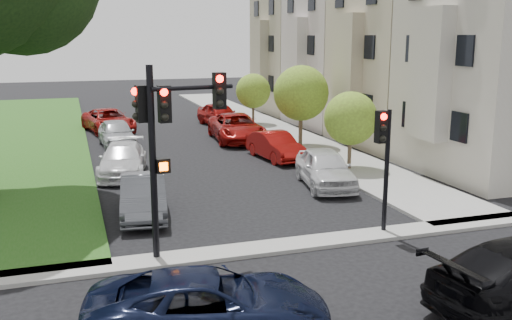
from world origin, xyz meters
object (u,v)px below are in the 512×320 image
object	(u,v)px
small_tree_c	(253,91)
small_tree_b	(301,93)
traffic_signal_secondary	(384,149)
car_parked_1	(276,146)
traffic_signal_main	(167,128)
small_tree_a	(351,118)
car_parked_6	(123,160)
car_parked_3	(220,114)
car_cross_near	(209,305)
car_parked_7	(117,133)
car_parked_8	(109,121)
car_parked_0	(325,168)
car_parked_2	(237,128)
car_parked_5	(143,196)

from	to	relation	value
small_tree_c	small_tree_b	bearing A→B (deg)	-90.00
traffic_signal_secondary	car_parked_1	distance (m)	11.59
traffic_signal_main	small_tree_b	bearing A→B (deg)	55.27
small_tree_a	car_parked_6	world-z (taller)	small_tree_a
traffic_signal_secondary	car_parked_3	bearing A→B (deg)	88.05
car_cross_near	car_parked_7	world-z (taller)	car_parked_7
car_parked_3	car_parked_8	bearing A→B (deg)	172.81
car_parked_0	car_parked_2	distance (m)	11.15
traffic_signal_secondary	car_parked_6	size ratio (longest dim) A/B	0.81
car_cross_near	traffic_signal_main	bearing A→B (deg)	11.08
car_parked_1	car_parked_3	size ratio (longest dim) A/B	0.91
car_parked_2	car_parked_7	distance (m)	6.86
traffic_signal_main	car_parked_2	distance (m)	18.44
traffic_signal_main	traffic_signal_secondary	bearing A→B (deg)	-0.37
car_parked_1	car_parked_2	distance (m)	5.57
car_parked_3	car_cross_near	bearing A→B (deg)	-114.98
car_parked_2	traffic_signal_main	bearing A→B (deg)	-107.62
car_parked_2	traffic_signal_secondary	bearing A→B (deg)	-86.57
car_parked_6	small_tree_c	bearing A→B (deg)	60.00
car_parked_5	small_tree_a	bearing A→B (deg)	28.11
car_cross_near	car_parked_5	xyz separation A→B (m)	(-0.24, 8.56, 0.01)
car_parked_3	car_parked_7	xyz separation A→B (m)	(-7.37, -5.65, -0.03)
small_tree_a	car_parked_1	bearing A→B (deg)	125.10
traffic_signal_main	car_parked_6	xyz separation A→B (m)	(-0.36, 10.36, -2.98)
small_tree_a	car_parked_0	size ratio (longest dim) A/B	0.80
small_tree_a	car_parked_3	bearing A→B (deg)	98.65
car_parked_7	car_parked_8	xyz separation A→B (m)	(-0.08, 5.28, -0.01)
car_parked_1	car_parked_6	world-z (taller)	car_parked_6
small_tree_b	car_parked_2	xyz separation A→B (m)	(-2.78, 3.07, -2.22)
car_parked_7	car_parked_5	bearing A→B (deg)	-93.52
small_tree_c	traffic_signal_main	bearing A→B (deg)	-113.21
small_tree_a	car_parked_2	size ratio (longest dim) A/B	0.63
car_parked_2	car_cross_near	bearing A→B (deg)	-103.36
car_parked_3	car_parked_5	size ratio (longest dim) A/B	1.08
car_parked_2	car_parked_5	world-z (taller)	car_parked_2
small_tree_a	car_parked_7	xyz separation A→B (m)	(-9.63, 9.23, -1.66)
car_parked_3	small_tree_b	bearing A→B (deg)	-85.91
small_tree_b	car_parked_3	world-z (taller)	small_tree_b
traffic_signal_secondary	small_tree_a	bearing A→B (deg)	69.23
small_tree_a	traffic_signal_main	size ratio (longest dim) A/B	0.68
small_tree_c	traffic_signal_main	world-z (taller)	traffic_signal_main
small_tree_b	car_parked_5	xyz separation A→B (m)	(-9.82, -9.72, -2.32)
small_tree_c	car_parked_6	bearing A→B (deg)	-129.66
small_tree_a	traffic_signal_secondary	world-z (taller)	traffic_signal_secondary
car_parked_1	car_parked_2	size ratio (longest dim) A/B	0.73
small_tree_a	small_tree_b	world-z (taller)	small_tree_b
car_cross_near	car_parked_2	xyz separation A→B (m)	(6.80, 21.35, 0.11)
car_parked_3	car_parked_8	distance (m)	7.46
traffic_signal_main	car_parked_8	bearing A→B (deg)	90.35
small_tree_c	car_parked_3	size ratio (longest dim) A/B	0.78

